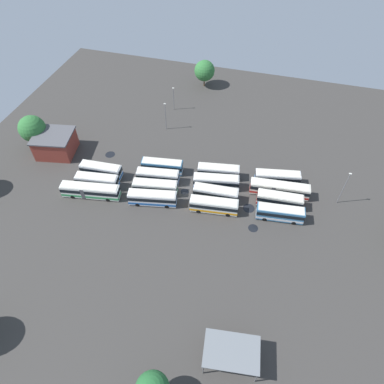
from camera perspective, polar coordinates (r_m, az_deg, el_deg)
The scene contains 28 objects.
ground_plane at distance 83.72m, azimuth -0.94°, elevation 0.38°, with size 120.80×120.80×0.00m, color #383533.
bus_row0_slot0 at distance 84.43m, azimuth -16.47°, elevation 0.20°, with size 14.04×4.78×3.54m.
bus_row0_slot1 at distance 86.24m, azimuth -15.40°, elevation 1.77°, with size 10.49×3.96×3.54m.
bus_row0_slot2 at distance 88.70m, azimuth -14.78°, elevation 3.52°, with size 10.43×3.18×3.54m.
bus_row1_slot0 at distance 79.99m, azimuth -6.55°, elevation -0.99°, with size 11.43×4.68×3.54m.
bus_row1_slot1 at distance 82.20m, azimuth -6.09°, elevation 0.80°, with size 10.77×4.35×3.54m.
bus_row1_slot2 at distance 84.65m, azimuth -5.65°, elevation 2.60°, with size 10.52×4.10×3.54m.
bus_row1_slot3 at distance 87.11m, azimuth -4.93°, elevation 4.27°, with size 10.51×4.02×3.54m.
bus_row2_slot0 at distance 78.19m, azimuth 3.65°, elevation -2.22°, with size 11.09×3.88×3.54m.
bus_row2_slot1 at distance 80.58m, azimuth 3.95°, elevation -0.24°, with size 10.55×3.20×3.54m.
bus_row2_slot2 at distance 83.17m, azimuth 4.01°, elevation 1.71°, with size 11.16×4.52×3.54m.
bus_row2_slot3 at distance 85.66m, azimuth 4.39°, elevation 3.39°, with size 10.48×4.19×3.54m.
bus_row3_slot0 at distance 79.08m, azimuth 14.37°, elevation -3.41°, with size 10.64×3.73×3.54m.
bus_row3_slot1 at distance 81.62m, azimuth 14.30°, elevation -1.27°, with size 10.47×3.22×3.54m.
bus_row3_slot2 at distance 83.93m, azimuth 14.24°, elevation 0.50°, with size 13.98×3.81×3.54m.
bus_row3_slot3 at distance 86.46m, azimuth 13.95°, elevation 2.32°, with size 11.05×4.52×3.54m.
depot_building at distance 98.46m, azimuth -21.68°, elevation 7.45°, with size 11.29×10.42×5.87m.
maintenance_shelter at distance 60.92m, azimuth 6.59°, elevation -24.75°, with size 9.71×7.20×4.16m.
lamp_post_mid_lot at distance 98.85m, azimuth -4.41°, elevation 12.53°, with size 0.56×0.28×8.54m.
lamp_post_far_corner at distance 107.06m, azimuth -3.06°, elevation 15.31°, with size 0.56×0.28×7.42m.
lamp_post_by_building at distance 84.32m, azimuth 23.83°, elevation 0.72°, with size 0.56×0.28×9.62m.
tree_south_edge at distance 101.05m, azimuth -24.92°, elevation 9.49°, with size 7.01×7.01×9.32m.
tree_north_edge at distance 118.01m, azimuth 2.09°, elevation 19.42°, with size 6.58×6.58×8.72m.
puddle_centre_drain at distance 80.99m, azimuth 9.38°, elevation -2.67°, with size 2.71×2.71×0.01m, color black.
puddle_near_shelter at distance 77.62m, azimuth 10.07°, elevation -5.91°, with size 2.21×2.21×0.01m, color black.
puddle_between_rows at distance 95.36m, azimuth -13.39°, elevation 6.05°, with size 2.60×2.60×0.01m, color black.
puddle_back_corner at distance 83.29m, azimuth -1.23°, elevation 0.05°, with size 1.94×1.94×0.01m, color black.
puddle_front_lane at distance 90.52m, azimuth -12.77°, elevation 3.46°, with size 1.53×1.53×0.01m, color black.
Camera 1 is at (16.53, -53.94, 61.86)m, focal length 32.24 mm.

